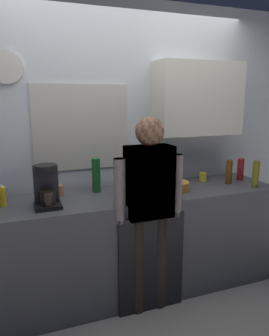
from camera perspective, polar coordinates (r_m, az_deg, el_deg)
name	(u,v)px	position (r m, az deg, el deg)	size (l,w,h in m)	color
ground_plane	(148,307)	(2.97, 2.37, -23.43)	(8.00, 8.00, 0.00)	#9E998E
kitchen_counter	(135,242)	(2.97, 0.15, -13.01)	(2.61, 0.64, 0.92)	#4C4C51
dishwasher_panel	(152,264)	(2.72, 3.04, -16.66)	(0.56, 0.02, 0.83)	black
back_wall_assembly	(130,137)	(3.11, -0.87, 5.56)	(4.21, 0.42, 2.60)	silver
coffee_maker	(46,188)	(2.52, -15.34, -3.41)	(0.20, 0.20, 0.33)	black
bottle_green_wine	(96,175)	(2.82, -6.81, -1.29)	(0.07, 0.07, 0.30)	#195923
bottle_amber_beer	(229,172)	(3.21, 16.39, -0.66)	(0.06, 0.06, 0.23)	brown
bottle_clear_soda	(178,169)	(3.13, 7.64, -0.13)	(0.09, 0.09, 0.28)	#2D8C33
bottle_olive_oil	(256,174)	(3.16, 20.69, -1.00)	(0.06, 0.06, 0.25)	olive
bottle_red_vinegar	(241,169)	(3.38, 18.28, -0.22)	(0.06, 0.06, 0.22)	maroon
cup_terracotta_mug	(59,191)	(2.79, -13.31, -3.93)	(0.08, 0.08, 0.09)	#B26647
cup_yellow_cup	(203,177)	(3.25, 12.04, -1.58)	(0.07, 0.07, 0.09)	yellow
cup_blue_mug	(1,195)	(2.79, -22.55, -4.51)	(0.08, 0.08, 0.10)	#3351B2
mixing_bowl	(177,186)	(2.90, 7.52, -3.16)	(0.22, 0.22, 0.08)	orange
dish_soap	(2,196)	(2.67, -22.39, -4.61)	(0.06, 0.06, 0.18)	yellow
storage_canister	(150,184)	(2.76, 2.72, -2.93)	(0.14, 0.14, 0.17)	silver
person_at_sink	(149,201)	(2.53, 2.57, -5.79)	(0.57, 0.22, 1.60)	black
person_guest	(149,201)	(2.53, 2.57, -5.79)	(0.57, 0.22, 1.60)	brown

